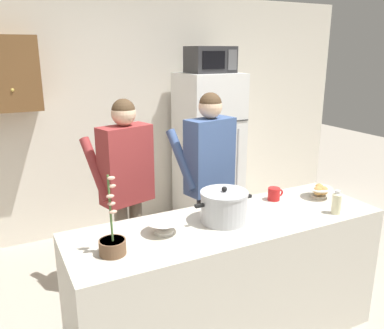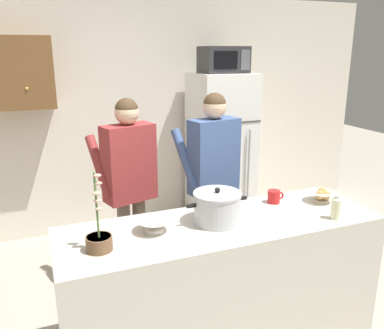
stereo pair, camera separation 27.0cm
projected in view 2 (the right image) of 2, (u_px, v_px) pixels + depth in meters
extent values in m
cube|color=silver|center=(136.00, 114.00, 4.57)|extent=(6.00, 0.12, 2.60)
sphere|color=gold|center=(27.00, 89.00, 3.71)|extent=(0.03, 0.03, 0.03)
cube|color=beige|center=(221.00, 284.00, 2.75)|extent=(2.15, 0.68, 0.92)
cube|color=white|center=(221.00, 152.00, 4.59)|extent=(0.64, 0.64, 1.77)
cube|color=#333333|center=(235.00, 123.00, 4.19)|extent=(0.63, 0.01, 0.01)
cylinder|color=#B2B2B7|center=(249.00, 165.00, 4.37)|extent=(0.02, 0.02, 0.80)
cube|color=#2D2D30|center=(223.00, 60.00, 4.29)|extent=(0.48, 0.36, 0.28)
cube|color=black|center=(226.00, 60.00, 4.10)|extent=(0.26, 0.01, 0.18)
cube|color=#59595B|center=(245.00, 60.00, 4.19)|extent=(0.11, 0.01, 0.21)
cylinder|color=#726656|center=(140.00, 240.00, 3.50)|extent=(0.11, 0.11, 0.80)
cylinder|color=#726656|center=(125.00, 245.00, 3.42)|extent=(0.11, 0.11, 0.80)
cube|color=#993333|center=(129.00, 163.00, 3.26)|extent=(0.46, 0.31, 0.64)
sphere|color=beige|center=(127.00, 113.00, 3.15)|extent=(0.19, 0.19, 0.19)
sphere|color=#4C3823|center=(127.00, 110.00, 3.14)|extent=(0.18, 0.18, 0.18)
cylinder|color=#993333|center=(144.00, 158.00, 3.48)|extent=(0.18, 0.38, 0.49)
cylinder|color=#993333|center=(99.00, 166.00, 3.24)|extent=(0.18, 0.38, 0.49)
cylinder|color=black|center=(219.00, 233.00, 3.63)|extent=(0.11, 0.11, 0.82)
cylinder|color=black|center=(206.00, 237.00, 3.55)|extent=(0.11, 0.11, 0.82)
cube|color=#3F598C|center=(214.00, 157.00, 3.39)|extent=(0.46, 0.29, 0.65)
sphere|color=beige|center=(215.00, 107.00, 3.27)|extent=(0.20, 0.20, 0.20)
sphere|color=#4C3823|center=(215.00, 104.00, 3.27)|extent=(0.19, 0.19, 0.19)
cylinder|color=#3F598C|center=(224.00, 152.00, 3.61)|extent=(0.16, 0.39, 0.50)
cylinder|color=#3F598C|center=(185.00, 159.00, 3.38)|extent=(0.16, 0.39, 0.50)
cylinder|color=silver|center=(217.00, 209.00, 2.60)|extent=(0.31, 0.31, 0.19)
cylinder|color=silver|center=(217.00, 194.00, 2.57)|extent=(0.31, 0.31, 0.02)
sphere|color=black|center=(217.00, 190.00, 2.56)|extent=(0.04, 0.04, 0.04)
cube|color=black|center=(191.00, 206.00, 2.52)|extent=(0.06, 0.02, 0.02)
cube|color=black|center=(242.00, 198.00, 2.65)|extent=(0.06, 0.02, 0.02)
cylinder|color=red|center=(274.00, 197.00, 2.95)|extent=(0.09, 0.09, 0.10)
torus|color=red|center=(280.00, 196.00, 2.97)|extent=(0.06, 0.01, 0.06)
cylinder|color=beige|center=(321.00, 200.00, 2.98)|extent=(0.11, 0.11, 0.02)
cone|color=beige|center=(321.00, 195.00, 2.97)|extent=(0.21, 0.21, 0.06)
sphere|color=tan|center=(320.00, 195.00, 2.93)|extent=(0.07, 0.07, 0.07)
sphere|color=tan|center=(322.00, 192.00, 2.99)|extent=(0.07, 0.07, 0.07)
sphere|color=tan|center=(326.00, 195.00, 2.93)|extent=(0.07, 0.07, 0.07)
cylinder|color=white|center=(154.00, 230.00, 2.49)|extent=(0.12, 0.12, 0.02)
cone|color=white|center=(154.00, 224.00, 2.48)|extent=(0.22, 0.22, 0.06)
cylinder|color=beige|center=(336.00, 209.00, 2.66)|extent=(0.06, 0.06, 0.14)
cone|color=beige|center=(337.00, 198.00, 2.64)|extent=(0.06, 0.06, 0.02)
cylinder|color=white|center=(337.00, 197.00, 2.64)|extent=(0.03, 0.03, 0.02)
cylinder|color=brown|center=(99.00, 243.00, 2.25)|extent=(0.15, 0.15, 0.09)
cylinder|color=#38281E|center=(99.00, 237.00, 2.24)|extent=(0.14, 0.14, 0.01)
cylinder|color=#4C7238|center=(97.00, 205.00, 2.18)|extent=(0.01, 0.03, 0.37)
ellipsoid|color=#D8A58C|center=(99.00, 209.00, 2.19)|extent=(0.04, 0.03, 0.02)
ellipsoid|color=#D8A58C|center=(98.00, 201.00, 2.17)|extent=(0.04, 0.03, 0.02)
ellipsoid|color=#D8A58C|center=(96.00, 193.00, 2.15)|extent=(0.04, 0.03, 0.02)
ellipsoid|color=#D8A58C|center=(98.00, 183.00, 2.17)|extent=(0.04, 0.03, 0.02)
ellipsoid|color=#D8A58C|center=(97.00, 176.00, 2.15)|extent=(0.04, 0.03, 0.02)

